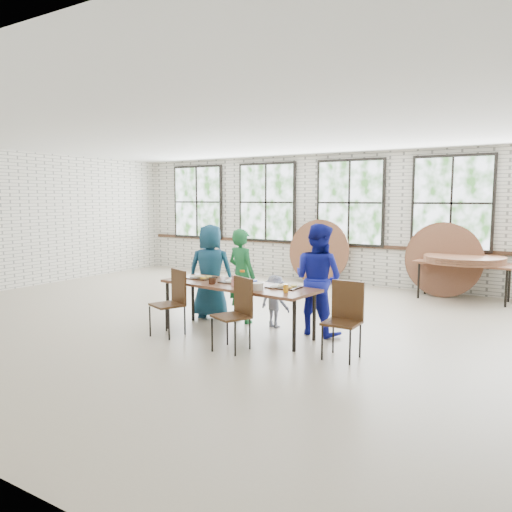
{
  "coord_description": "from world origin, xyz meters",
  "views": [
    {
      "loc": [
        4.22,
        -6.37,
        1.97
      ],
      "look_at": [
        0.0,
        0.4,
        1.05
      ],
      "focal_mm": 35.0,
      "sensor_mm": 36.0,
      "label": 1
    }
  ],
  "objects_px": {
    "chair_near_right": "(237,307)",
    "storage_table": "(464,265)",
    "dining_table": "(238,288)",
    "chair_near_left": "(173,297)"
  },
  "relations": [
    {
      "from": "chair_near_right",
      "to": "storage_table",
      "type": "distance_m",
      "value": 5.33
    },
    {
      "from": "chair_near_right",
      "to": "storage_table",
      "type": "bearing_deg",
      "value": 92.35
    },
    {
      "from": "dining_table",
      "to": "storage_table",
      "type": "bearing_deg",
      "value": 67.2
    },
    {
      "from": "dining_table",
      "to": "chair_near_left",
      "type": "relative_size",
      "value": 2.6
    },
    {
      "from": "dining_table",
      "to": "chair_near_right",
      "type": "distance_m",
      "value": 0.74
    },
    {
      "from": "chair_near_right",
      "to": "dining_table",
      "type": "bearing_deg",
      "value": 147.28
    },
    {
      "from": "dining_table",
      "to": "chair_near_right",
      "type": "height_order",
      "value": "chair_near_right"
    },
    {
      "from": "chair_near_left",
      "to": "chair_near_right",
      "type": "relative_size",
      "value": 1.0
    },
    {
      "from": "dining_table",
      "to": "chair_near_left",
      "type": "height_order",
      "value": "chair_near_left"
    },
    {
      "from": "chair_near_left",
      "to": "chair_near_right",
      "type": "height_order",
      "value": "same"
    }
  ]
}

